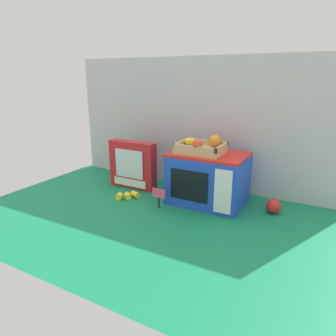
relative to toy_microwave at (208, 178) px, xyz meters
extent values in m
plane|color=#147A4C|center=(-0.15, 0.00, -0.13)|extent=(1.70, 1.70, 0.00)
cube|color=#B7BABF|center=(-0.15, 0.22, 0.23)|extent=(1.61, 0.03, 0.73)
cube|color=blue|center=(0.00, 0.00, -0.01)|extent=(0.37, 0.27, 0.25)
cube|color=red|center=(0.00, 0.00, 0.12)|extent=(0.37, 0.27, 0.01)
cube|color=black|center=(-0.04, -0.14, -0.01)|extent=(0.19, 0.01, 0.15)
cube|color=white|center=(0.12, -0.14, -0.01)|extent=(0.08, 0.01, 0.21)
cube|color=tan|center=(-0.04, -0.02, 0.14)|extent=(0.22, 0.17, 0.03)
cube|color=tan|center=(-0.04, -0.10, 0.17)|extent=(0.22, 0.01, 0.02)
cube|color=tan|center=(-0.04, 0.06, 0.17)|extent=(0.22, 0.01, 0.02)
cube|color=tan|center=(-0.14, -0.02, 0.17)|extent=(0.01, 0.17, 0.02)
cube|color=tan|center=(0.07, -0.02, 0.17)|extent=(0.01, 0.17, 0.02)
ellipsoid|color=yellow|center=(-0.11, 0.01, 0.18)|extent=(0.07, 0.05, 0.04)
sphere|color=orange|center=(0.02, 0.04, 0.19)|extent=(0.06, 0.06, 0.06)
sphere|color=#E04228|center=(-0.03, -0.08, 0.18)|extent=(0.05, 0.05, 0.05)
cube|color=red|center=(-0.46, 0.00, 0.01)|extent=(0.28, 0.06, 0.27)
cube|color=silver|center=(-0.46, -0.04, 0.02)|extent=(0.18, 0.00, 0.16)
cube|color=white|center=(-0.46, -0.04, -0.09)|extent=(0.22, 0.00, 0.04)
cylinder|color=black|center=(-0.18, -0.19, -0.10)|extent=(0.01, 0.01, 0.06)
cube|color=#F44C6B|center=(-0.18, -0.19, -0.05)|extent=(0.07, 0.00, 0.05)
cylinder|color=yellow|center=(-0.42, -0.19, -0.11)|extent=(0.05, 0.05, 0.03)
cylinder|color=yellow|center=(-0.38, -0.17, -0.11)|extent=(0.05, 0.05, 0.03)
cylinder|color=yellow|center=(-0.36, -0.13, -0.11)|extent=(0.05, 0.04, 0.03)
sphere|color=red|center=(0.32, 0.02, -0.09)|extent=(0.07, 0.07, 0.07)
camera|label=1|loc=(0.53, -1.39, 0.49)|focal=33.02mm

